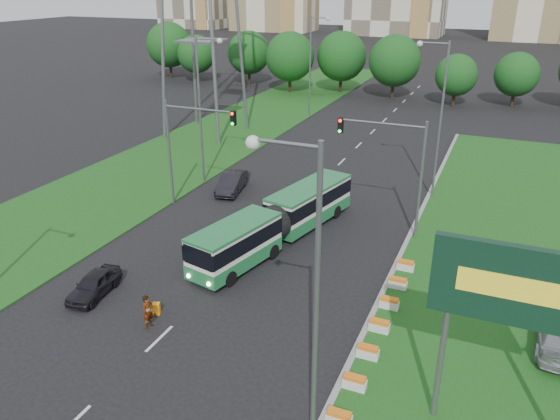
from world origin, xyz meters
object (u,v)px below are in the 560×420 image
at_px(traffic_mast_median, 397,159).
at_px(traffic_mast_left, 187,138).
at_px(car_left_near, 94,285).
at_px(articulated_bus, 276,221).
at_px(car_median, 559,335).
at_px(shopping_trolley, 156,309).
at_px(pedestrian, 148,312).
at_px(billboard, 520,296).
at_px(car_left_far, 232,182).

height_order(traffic_mast_median, traffic_mast_left, same).
height_order(traffic_mast_median, car_left_near, traffic_mast_median).
bearing_deg(articulated_bus, car_median, -5.04).
bearing_deg(shopping_trolley, pedestrian, -95.12).
height_order(articulated_bus, car_left_near, articulated_bus).
distance_m(traffic_mast_median, traffic_mast_left, 15.19).
relative_size(traffic_mast_median, car_median, 1.63).
height_order(articulated_bus, pedestrian, articulated_bus).
height_order(billboard, articulated_bus, billboard).
xyz_separation_m(articulated_bus, car_median, (16.65, -5.39, -0.65)).
relative_size(billboard, car_left_near, 2.10).
height_order(billboard, traffic_mast_left, same).
distance_m(billboard, traffic_mast_left, 27.16).
xyz_separation_m(billboard, traffic_mast_median, (-7.47, 16.00, -0.81)).
bearing_deg(car_median, car_left_near, 12.82).
xyz_separation_m(billboard, car_left_near, (-20.81, 1.97, -5.52)).
xyz_separation_m(traffic_mast_median, car_median, (9.91, -9.44, -4.49)).
xyz_separation_m(traffic_mast_left, shopping_trolley, (6.04, -13.27, -5.03)).
relative_size(billboard, car_left_far, 1.71).
xyz_separation_m(billboard, shopping_trolley, (-16.59, 1.74, -5.85)).
height_order(car_left_near, pedestrian, pedestrian).
relative_size(billboard, pedestrian, 4.44).
bearing_deg(shopping_trolley, articulated_bus, 54.85).
bearing_deg(car_left_near, billboard, -12.47).
distance_m(traffic_mast_median, articulated_bus, 8.75).
xyz_separation_m(traffic_mast_median, shopping_trolley, (-9.12, -14.27, -5.03)).
bearing_deg(car_median, articulated_bus, -16.31).
bearing_deg(traffic_mast_left, billboard, -33.55).
bearing_deg(car_left_near, pedestrian, -23.44).
bearing_deg(traffic_mast_median, car_left_far, 167.66).
relative_size(traffic_mast_median, pedestrian, 4.44).
relative_size(car_median, shopping_trolley, 7.70).
bearing_deg(traffic_mast_median, car_left_near, -133.54).
height_order(car_median, pedestrian, pedestrian).
bearing_deg(car_median, car_left_far, -26.10).
bearing_deg(traffic_mast_left, shopping_trolley, -65.53).
height_order(articulated_bus, car_left_far, articulated_bus).
xyz_separation_m(traffic_mast_left, articulated_bus, (8.42, -3.05, -3.84)).
bearing_deg(car_left_far, traffic_mast_left, -120.81).
bearing_deg(pedestrian, shopping_trolley, 21.02).
xyz_separation_m(traffic_mast_median, car_left_far, (-13.76, 3.01, -4.58)).
bearing_deg(shopping_trolley, traffic_mast_median, 35.36).
relative_size(traffic_mast_median, shopping_trolley, 12.53).
xyz_separation_m(billboard, pedestrian, (-16.25, 0.63, -5.26)).
bearing_deg(traffic_mast_left, pedestrian, -66.08).
distance_m(car_left_near, pedestrian, 4.75).
distance_m(traffic_mast_median, car_left_far, 14.81).
bearing_deg(car_left_far, articulated_bus, -56.74).
bearing_deg(billboard, pedestrian, 177.77).
bearing_deg(shopping_trolley, traffic_mast_left, 92.42).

